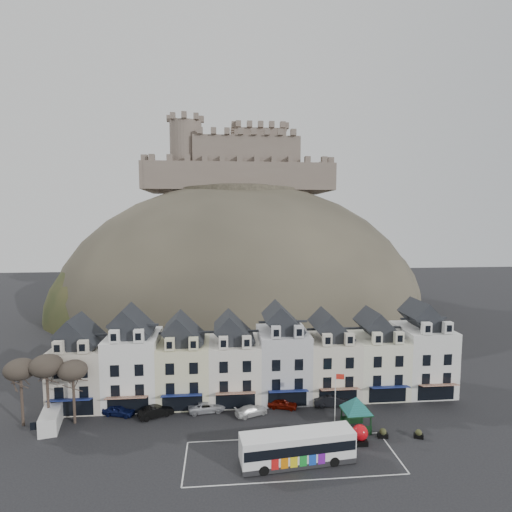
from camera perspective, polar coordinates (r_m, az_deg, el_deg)
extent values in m
plane|color=black|center=(45.45, 2.59, -27.74)|extent=(300.00, 300.00, 0.00)
cube|color=silver|center=(46.76, 5.08, -26.71)|extent=(22.00, 7.50, 0.01)
cube|color=beige|center=(60.48, -23.57, -15.18)|extent=(6.80, 8.00, 8.00)
cube|color=black|center=(58.88, -23.77, -10.43)|extent=(6.80, 5.76, 2.80)
cube|color=beige|center=(56.22, -26.42, -11.62)|extent=(1.20, 0.80, 1.60)
cube|color=beige|center=(55.22, -23.46, -11.80)|extent=(1.20, 0.80, 1.60)
cube|color=black|center=(57.98, -24.78, -19.04)|extent=(5.10, 0.06, 2.20)
cube|color=navy|center=(56.89, -25.07, -18.11)|extent=(5.10, 1.29, 0.43)
cube|color=white|center=(58.54, -17.04, -15.03)|extent=(6.80, 8.00, 9.20)
cube|color=black|center=(56.78, -17.21, -9.54)|extent=(6.80, 5.76, 2.80)
cube|color=white|center=(53.83, -19.59, -10.78)|extent=(1.20, 0.80, 1.60)
cube|color=white|center=(53.17, -16.41, -10.88)|extent=(1.20, 0.80, 1.60)
cube|color=black|center=(56.18, -17.82, -19.61)|extent=(5.10, 0.06, 2.20)
cube|color=maroon|center=(55.05, -18.03, -18.67)|extent=(5.10, 1.29, 0.43)
cube|color=beige|center=(57.78, -10.15, -15.78)|extent=(6.80, 8.00, 8.00)
cube|color=black|center=(56.10, -10.24, -10.83)|extent=(6.80, 5.76, 2.80)
cube|color=beige|center=(52.92, -12.23, -12.22)|extent=(1.20, 0.80, 1.60)
cube|color=beige|center=(52.64, -8.92, -12.26)|extent=(1.20, 0.80, 1.60)
cube|color=black|center=(55.16, -10.47, -19.92)|extent=(5.10, 0.06, 2.20)
cube|color=navy|center=(54.01, -10.57, -18.98)|extent=(5.10, 1.29, 0.43)
cube|color=white|center=(57.60, -3.12, -15.77)|extent=(6.80, 8.00, 8.00)
cube|color=black|center=(55.91, -3.15, -10.80)|extent=(6.80, 5.76, 2.80)
cube|color=white|center=(52.53, -4.67, -12.24)|extent=(1.20, 0.80, 1.60)
cube|color=white|center=(52.64, -1.34, -12.19)|extent=(1.20, 0.80, 1.60)
cube|color=black|center=(54.97, -2.94, -19.92)|extent=(5.10, 0.06, 2.20)
cube|color=maroon|center=(53.82, -2.92, -18.98)|extent=(5.10, 1.29, 0.43)
cube|color=silver|center=(58.00, 3.84, -14.99)|extent=(6.80, 8.00, 9.20)
cube|color=black|center=(56.23, 3.88, -9.44)|extent=(6.80, 5.76, 2.80)
cube|color=silver|center=(52.66, 2.87, -10.82)|extent=(1.20, 0.80, 1.60)
cube|color=silver|center=(53.15, 6.12, -10.69)|extent=(1.20, 0.80, 1.60)
cube|color=black|center=(55.62, 4.51, -19.62)|extent=(5.10, 0.06, 2.20)
cube|color=navy|center=(54.48, 4.64, -18.68)|extent=(5.10, 1.29, 0.43)
cube|color=silver|center=(59.61, 10.54, -15.11)|extent=(6.80, 8.00, 8.00)
cube|color=black|center=(57.98, 10.63, -10.29)|extent=(6.80, 5.76, 2.80)
cube|color=silver|center=(54.35, 10.13, -11.70)|extent=(1.20, 0.80, 1.60)
cube|color=silver|center=(55.20, 13.19, -11.49)|extent=(1.20, 0.80, 1.60)
cube|color=black|center=(57.07, 11.64, -19.03)|extent=(5.10, 0.06, 2.20)
cube|color=maroon|center=(55.96, 11.88, -18.10)|extent=(5.10, 1.29, 0.43)
cube|color=white|center=(61.72, 16.82, -14.52)|extent=(6.80, 8.00, 8.00)
cube|color=black|center=(60.15, 16.97, -9.86)|extent=(6.80, 5.76, 2.80)
cube|color=white|center=(56.49, 16.93, -11.19)|extent=(1.20, 0.80, 1.60)
cube|color=white|center=(57.65, 19.73, -10.93)|extent=(1.20, 0.80, 1.60)
cube|color=black|center=(59.28, 18.28, -18.24)|extent=(5.10, 0.06, 2.20)
cube|color=navy|center=(58.21, 18.60, -17.31)|extent=(5.10, 1.29, 0.43)
cube|color=white|center=(64.29, 22.62, -13.32)|extent=(6.80, 8.00, 9.20)
cube|color=black|center=(62.70, 22.82, -8.29)|extent=(6.80, 5.76, 2.80)
cube|color=white|center=(59.01, 23.17, -9.47)|extent=(1.20, 0.80, 1.60)
cube|color=white|center=(60.47, 25.70, -9.21)|extent=(1.20, 0.80, 1.60)
cube|color=black|center=(62.15, 24.31, -17.31)|extent=(5.10, 0.06, 2.20)
cube|color=maroon|center=(61.13, 24.69, -16.40)|extent=(5.10, 1.29, 0.43)
ellipsoid|color=#333028|center=(110.60, -2.38, -7.47)|extent=(96.00, 76.00, 68.00)
ellipsoid|color=#283319|center=(105.96, -14.30, -8.22)|extent=(52.00, 44.00, 42.00)
ellipsoid|color=#333028|center=(118.05, 9.32, -6.70)|extent=(56.00, 48.00, 46.00)
ellipsoid|color=#283319|center=(96.89, -4.35, -9.36)|extent=(40.00, 28.00, 28.00)
ellipsoid|color=#333028|center=(99.99, 3.77, -8.89)|extent=(36.00, 28.00, 24.00)
cylinder|color=#333028|center=(107.91, -2.44, 8.78)|extent=(30.00, 30.00, 3.00)
cube|color=#6C5D52|center=(104.28, -2.35, 11.38)|extent=(48.00, 2.20, 7.00)
cube|color=#6C5D52|center=(124.17, -2.82, 10.44)|extent=(48.00, 2.20, 7.00)
cube|color=#6C5D52|center=(115.63, -14.78, 10.63)|extent=(2.20, 22.00, 7.00)
cube|color=#6C5D52|center=(117.79, 9.35, 10.64)|extent=(2.20, 22.00, 7.00)
cube|color=#6C5D52|center=(114.97, -1.59, 13.60)|extent=(28.00, 18.00, 10.00)
cube|color=#6C5D52|center=(117.48, 0.35, 14.17)|extent=(14.00, 12.00, 13.00)
cylinder|color=#6C5D52|center=(111.12, -9.96, 13.80)|extent=(8.40, 8.40, 18.00)
cylinder|color=silver|center=(119.15, 0.35, 18.45)|extent=(0.16, 0.16, 5.00)
cylinder|color=#322720|center=(58.02, -30.43, -17.60)|extent=(0.32, 0.32, 5.74)
ellipsoid|color=#383028|center=(56.59, -30.64, -13.76)|extent=(3.61, 3.61, 2.54)
cylinder|color=#322720|center=(56.80, -27.57, -17.81)|extent=(0.32, 0.32, 6.02)
ellipsoid|color=#383028|center=(55.29, -27.77, -13.70)|extent=(3.78, 3.78, 2.67)
cylinder|color=#322720|center=(55.89, -24.55, -18.38)|extent=(0.32, 0.32, 5.46)
ellipsoid|color=#383028|center=(54.46, -24.72, -14.62)|extent=(3.43, 3.43, 2.42)
cube|color=#262628|center=(45.78, 5.90, -26.94)|extent=(11.89, 3.90, 0.53)
cube|color=white|center=(44.97, 5.93, -25.27)|extent=(11.89, 3.85, 2.68)
cube|color=black|center=(44.89, 5.93, -25.11)|extent=(11.67, 3.90, 1.01)
cube|color=white|center=(44.36, 5.94, -23.93)|extent=(11.65, 3.72, 0.27)
cube|color=orange|center=(46.29, 13.40, -22.97)|extent=(0.20, 1.27, 0.30)
cylinder|color=black|center=(45.79, 11.10, -26.85)|extent=(1.05, 0.44, 1.02)
cylinder|color=black|center=(47.69, 9.90, -25.40)|extent=(1.05, 0.44, 1.02)
cylinder|color=black|center=(43.95, 1.13, -28.28)|extent=(1.05, 0.44, 1.02)
cylinder|color=black|center=(45.92, 0.42, -26.65)|extent=(1.05, 0.44, 1.02)
cube|color=black|center=(52.78, 12.13, -21.38)|extent=(0.15, 0.15, 2.29)
cube|color=black|center=(53.61, 14.91, -20.99)|extent=(0.15, 0.15, 2.29)
cube|color=black|center=(50.64, 13.17, -22.63)|extent=(0.15, 0.15, 2.29)
cube|color=black|center=(51.51, 16.07, -22.19)|extent=(0.15, 0.15, 2.29)
cube|color=black|center=(51.60, 14.10, -20.66)|extent=(3.25, 3.25, 0.11)
cone|color=#12524C|center=(51.23, 14.13, -19.80)|extent=(6.30, 6.30, 1.71)
cube|color=black|center=(49.97, 14.62, -24.21)|extent=(1.50, 1.50, 0.55)
sphere|color=red|center=(49.49, 14.65, -23.21)|extent=(1.73, 1.73, 1.73)
cylinder|color=silver|center=(50.37, 11.24, -19.70)|extent=(0.11, 0.11, 7.09)
cube|color=red|center=(49.20, 11.90, -16.51)|extent=(0.96, 0.23, 0.62)
cube|color=silver|center=(56.54, -27.27, -20.08)|extent=(2.92, 4.92, 2.10)
cube|color=black|center=(56.37, -27.29, -19.72)|extent=(1.88, 0.48, 0.90)
cube|color=black|center=(52.88, 22.20, -22.71)|extent=(1.13, 0.84, 0.51)
sphere|color=#283319|center=(52.69, 22.22, -22.32)|extent=(0.71, 0.71, 0.71)
cube|color=black|center=(51.68, 17.66, -23.23)|extent=(1.19, 0.74, 0.55)
sphere|color=#283319|center=(51.47, 17.68, -22.80)|extent=(0.78, 0.78, 0.78)
imported|color=#0C143F|center=(56.71, -18.99, -20.07)|extent=(4.39, 2.75, 1.39)
imported|color=black|center=(55.04, -14.10, -20.74)|extent=(4.54, 3.17, 1.42)
imported|color=silver|center=(55.28, -7.04, -20.54)|extent=(4.94, 2.81, 1.32)
imported|color=silver|center=(54.05, -0.66, -21.19)|extent=(4.59, 3.16, 1.23)
imported|color=#630E05|center=(55.82, 3.78, -20.24)|extent=(4.13, 2.57, 1.31)
imported|color=black|center=(57.09, 10.76, -19.57)|extent=(4.89, 1.91, 1.59)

